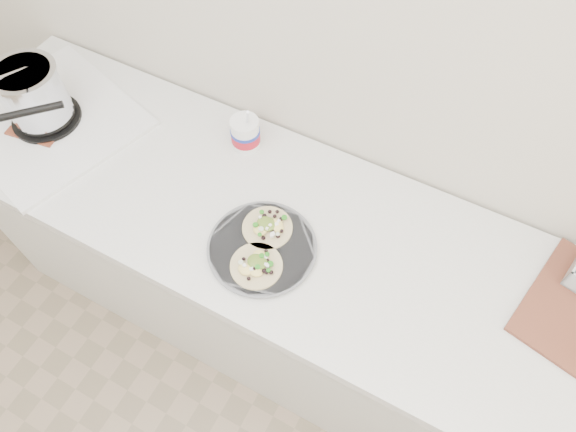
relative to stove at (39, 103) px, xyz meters
The scene contains 5 objects.
counter 1.06m from the stove, ahead, with size 2.44×0.66×0.90m.
stove is the anchor object (origin of this frame).
taco_plate 0.88m from the stove, ahead, with size 0.31×0.31×0.04m.
tub 0.68m from the stove, 19.37° to the left, with size 0.09×0.09×0.21m.
bacon_plate 0.12m from the stove, 86.87° to the right, with size 0.27×0.27×0.02m.
Camera 1 is at (0.36, 0.71, 2.18)m, focal length 32.00 mm.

